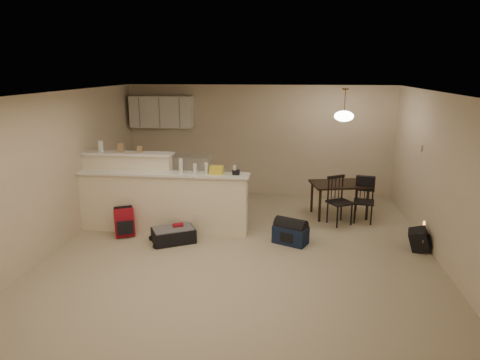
# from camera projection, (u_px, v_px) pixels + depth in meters

# --- Properties ---
(room) EXTENTS (7.00, 7.02, 2.50)m
(room) POSITION_uv_depth(u_px,v_px,m) (241.00, 179.00, 6.38)
(room) COLOR #B5A78B
(room) RESTS_ON ground
(breakfast_bar) EXTENTS (3.08, 0.58, 1.39)m
(breakfast_bar) POSITION_uv_depth(u_px,v_px,m) (150.00, 197.00, 7.68)
(breakfast_bar) COLOR #F8E9C8
(breakfast_bar) RESTS_ON ground
(upper_cabinets) EXTENTS (1.40, 0.34, 0.70)m
(upper_cabinets) POSITION_uv_depth(u_px,v_px,m) (162.00, 112.00, 9.65)
(upper_cabinets) COLOR white
(upper_cabinets) RESTS_ON room
(kitchen_counter) EXTENTS (1.80, 0.60, 0.90)m
(kitchen_counter) POSITION_uv_depth(u_px,v_px,m) (171.00, 176.00, 9.87)
(kitchen_counter) COLOR white
(kitchen_counter) RESTS_ON ground
(thermostat) EXTENTS (0.02, 0.12, 0.12)m
(thermostat) POSITION_uv_depth(u_px,v_px,m) (421.00, 148.00, 7.46)
(thermostat) COLOR beige
(thermostat) RESTS_ON room
(jar) EXTENTS (0.10, 0.10, 0.20)m
(jar) POSITION_uv_depth(u_px,v_px,m) (101.00, 146.00, 7.70)
(jar) COLOR silver
(jar) RESTS_ON breakfast_bar
(cereal_box) EXTENTS (0.10, 0.07, 0.16)m
(cereal_box) POSITION_uv_depth(u_px,v_px,m) (121.00, 148.00, 7.66)
(cereal_box) COLOR #9C7950
(cereal_box) RESTS_ON breakfast_bar
(small_box) EXTENTS (0.08, 0.06, 0.12)m
(small_box) POSITION_uv_depth(u_px,v_px,m) (140.00, 149.00, 7.63)
(small_box) COLOR #9C7950
(small_box) RESTS_ON breakfast_bar
(bottle_a) EXTENTS (0.07, 0.07, 0.26)m
(bottle_a) POSITION_uv_depth(u_px,v_px,m) (181.00, 166.00, 7.38)
(bottle_a) COLOR silver
(bottle_a) RESTS_ON breakfast_bar
(bottle_b) EXTENTS (0.06, 0.06, 0.18)m
(bottle_b) POSITION_uv_depth(u_px,v_px,m) (195.00, 168.00, 7.36)
(bottle_b) COLOR silver
(bottle_b) RESTS_ON breakfast_bar
(bag_lump) EXTENTS (0.22, 0.18, 0.14)m
(bag_lump) POSITION_uv_depth(u_px,v_px,m) (217.00, 170.00, 7.32)
(bag_lump) COLOR #9C7950
(bag_lump) RESTS_ON breakfast_bar
(pouch) EXTENTS (0.12, 0.10, 0.08)m
(pouch) POSITION_uv_depth(u_px,v_px,m) (236.00, 172.00, 7.29)
(pouch) COLOR #9C7950
(pouch) RESTS_ON breakfast_bar
(extra_item_x) EXTENTS (0.05, 0.05, 0.16)m
(extra_item_x) POSITION_uv_depth(u_px,v_px,m) (235.00, 170.00, 7.29)
(extra_item_x) COLOR silver
(extra_item_x) RESTS_ON breakfast_bar
(extra_item_y) EXTENTS (0.06, 0.06, 0.20)m
(extra_item_y) POSITION_uv_depth(u_px,v_px,m) (206.00, 168.00, 7.34)
(extra_item_y) COLOR silver
(extra_item_y) RESTS_ON breakfast_bar
(dining_table) EXTENTS (1.21, 0.94, 0.67)m
(dining_table) POSITION_uv_depth(u_px,v_px,m) (340.00, 187.00, 8.38)
(dining_table) COLOR black
(dining_table) RESTS_ON ground
(pendant_lamp) EXTENTS (0.36, 0.36, 0.62)m
(pendant_lamp) POSITION_uv_depth(u_px,v_px,m) (344.00, 116.00, 8.02)
(pendant_lamp) COLOR brown
(pendant_lamp) RESTS_ON room
(dining_chair_near) EXTENTS (0.54, 0.53, 0.91)m
(dining_chair_near) POSITION_uv_depth(u_px,v_px,m) (340.00, 201.00, 7.96)
(dining_chair_near) COLOR black
(dining_chair_near) RESTS_ON ground
(dining_chair_far) EXTENTS (0.43, 0.42, 0.85)m
(dining_chair_far) POSITION_uv_depth(u_px,v_px,m) (364.00, 201.00, 8.09)
(dining_chair_far) COLOR black
(dining_chair_far) RESTS_ON ground
(suitcase) EXTENTS (0.82, 0.72, 0.23)m
(suitcase) POSITION_uv_depth(u_px,v_px,m) (174.00, 235.00, 7.22)
(suitcase) COLOR black
(suitcase) RESTS_ON ground
(red_backpack) EXTENTS (0.39, 0.33, 0.49)m
(red_backpack) POSITION_uv_depth(u_px,v_px,m) (124.00, 222.00, 7.46)
(red_backpack) COLOR maroon
(red_backpack) RESTS_ON ground
(navy_duffel) EXTENTS (0.63, 0.51, 0.30)m
(navy_duffel) POSITION_uv_depth(u_px,v_px,m) (290.00, 235.00, 7.15)
(navy_duffel) COLOR #131F3C
(navy_duffel) RESTS_ON ground
(black_daypack) EXTENTS (0.36, 0.43, 0.33)m
(black_daypack) POSITION_uv_depth(u_px,v_px,m) (419.00, 240.00, 6.91)
(black_daypack) COLOR black
(black_daypack) RESTS_ON ground
(cardboard_sheet) EXTENTS (0.05, 0.36, 0.28)m
(cardboard_sheet) POSITION_uv_depth(u_px,v_px,m) (420.00, 241.00, 6.92)
(cardboard_sheet) COLOR #9C7950
(cardboard_sheet) RESTS_ON ground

